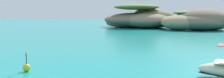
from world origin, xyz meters
TOP-DOWN VIEW (x-y plane):
  - islet_large at (-6.71, 75.86)m, footprint 29.56×30.27m
  - islet_small at (9.82, 67.25)m, footprint 20.87×19.91m
  - channel_buoy at (-3.15, 10.33)m, footprint 0.56×0.56m

SIDE VIEW (x-z plane):
  - channel_buoy at x=-3.15m, z-range -0.40..1.08m
  - islet_small at x=9.82m, z-range -0.34..5.20m
  - islet_large at x=-6.71m, z-range -1.02..6.13m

